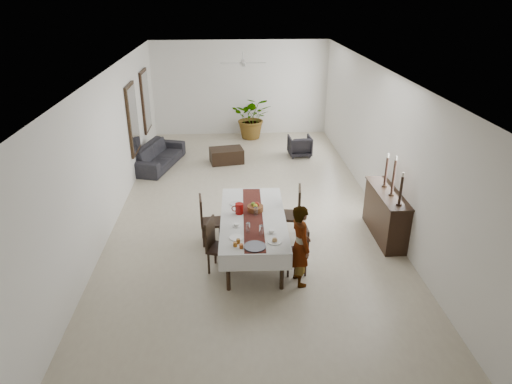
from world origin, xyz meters
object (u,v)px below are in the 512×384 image
object	(u,v)px
sofa	(158,155)
dining_table_top	(253,219)
woman	(300,245)
red_pitcher	(239,209)
sideboard_body	(386,215)

from	to	relation	value
sofa	dining_table_top	bearing A→B (deg)	-137.45
woman	dining_table_top	bearing A→B (deg)	23.19
dining_table_top	sofa	xyz separation A→B (m)	(-2.50, 4.93, -0.44)
woman	sofa	size ratio (longest dim) A/B	0.69
red_pitcher	dining_table_top	bearing A→B (deg)	-32.36
sideboard_body	dining_table_top	bearing A→B (deg)	-169.66
dining_table_top	woman	xyz separation A→B (m)	(0.76, -1.03, -0.00)
dining_table_top	sofa	world-z (taller)	dining_table_top
sofa	woman	bearing A→B (deg)	-135.64
red_pitcher	sideboard_body	xyz separation A→B (m)	(3.04, 0.34, -0.41)
woman	sofa	bearing A→B (deg)	15.32
woman	red_pitcher	bearing A→B (deg)	27.22
sofa	sideboard_body	bearing A→B (deg)	-114.30
red_pitcher	sideboard_body	world-z (taller)	red_pitcher
dining_table_top	sideboard_body	world-z (taller)	sideboard_body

